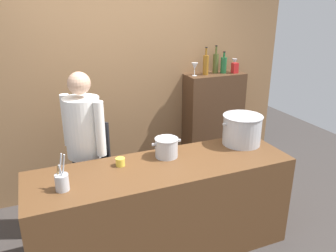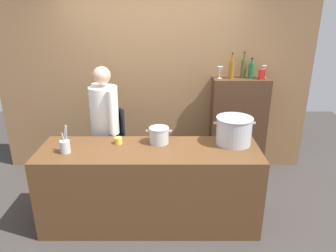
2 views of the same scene
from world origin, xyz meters
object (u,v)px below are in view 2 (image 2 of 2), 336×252
Objects in this scene: utensil_crock at (64,146)px; wine_bottle_olive at (243,68)px; stockpot_large at (233,131)px; wine_bottle_amber at (231,69)px; chef at (105,123)px; wine_bottle_green at (250,70)px; butter_jar at (118,141)px; stockpot_small at (158,135)px; wine_glass_tall at (263,69)px; wine_glass_short at (219,70)px; spice_tin_red at (261,74)px.

utensil_crock is 2.51m from wine_bottle_olive.
wine_bottle_amber is at bearing 82.53° from stockpot_large.
wine_bottle_olive is (1.78, 0.63, 0.56)m from chef.
utensil_crock is 2.57m from wine_bottle_green.
wine_bottle_green is at bearing -23.24° from wine_bottle_olive.
butter_jar is 1.83m from wine_bottle_amber.
stockpot_large is 5.53× the size of butter_jar.
stockpot_small is 3.45× the size of butter_jar.
utensil_crock is (-0.29, -0.69, 0.01)m from chef.
wine_glass_tall is at bearing 29.32° from utensil_crock.
chef is 1.80m from wine_bottle_amber.
wine_bottle_amber is 2.05× the size of wine_glass_tall.
stockpot_large is at bearing -110.84° from wine_bottle_green.
utensil_crock is at bearing -165.71° from stockpot_small.
wine_bottle_amber reaches higher than chef.
stockpot_large reaches higher than stockpot_small.
stockpot_small is at bearing -127.75° from wine_glass_short.
utensil_crock is 2.75m from wine_glass_tall.
wine_glass_tall reaches higher than utensil_crock.
wine_bottle_olive reaches higher than wine_bottle_amber.
wine_bottle_olive reaches higher than chef.
stockpot_small is 1.75× the size of wine_glass_short.
stockpot_large is 1.13m from wine_glass_short.
chef is 2.22m from wine_glass_tall.
butter_jar is (0.22, -0.47, -0.03)m from chef.
stockpot_large is 1.66× the size of wine_bottle_green.
utensil_crock is at bearing -172.47° from stockpot_large.
wine_glass_tall reaches higher than stockpot_small.
chef is at bearing -162.60° from wine_bottle_green.
chef is 5.65× the size of utensil_crock.
wine_glass_short is (-0.16, -0.01, -0.01)m from wine_bottle_amber.
wine_bottle_olive is at bearing 35.10° from butter_jar.
wine_bottle_olive is (1.56, 1.09, 0.59)m from butter_jar.
wine_bottle_green is 0.79× the size of wine_bottle_olive.
chef is 1.66m from wine_glass_short.
stockpot_large is at bearing -105.61° from wine_bottle_olive.
wine_glass_short is at bearing -174.82° from wine_glass_tall.
utensil_crock is 3.61× the size of butter_jar.
spice_tin_red is at bearing 36.17° from stockpot_small.
wine_bottle_green is (1.88, 0.59, 0.53)m from chef.
wine_bottle_green reaches higher than stockpot_small.
stockpot_small is (-0.81, 0.01, -0.06)m from stockpot_large.
wine_glass_tall is 0.12m from spice_tin_red.
chef is 20.37× the size of butter_jar.
chef is 1.97m from wine_bottle_olive.
wine_bottle_olive is (-0.09, 0.04, 0.02)m from wine_bottle_green.
wine_bottle_green is at bearing 157.44° from spice_tin_red.
wine_glass_short is at bearing -177.91° from wine_bottle_amber.
chef is at bearing 162.78° from stockpot_large.
stockpot_large is at bearing -97.47° from wine_bottle_amber.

